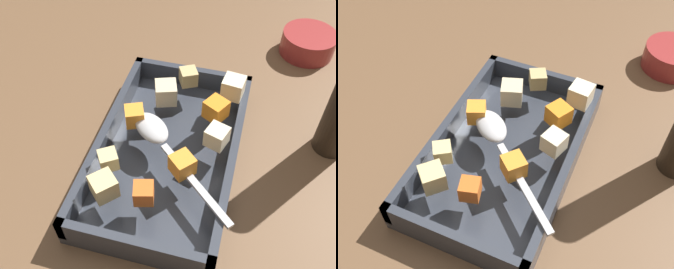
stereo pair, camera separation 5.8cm
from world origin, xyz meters
The scene contains 14 objects.
ground_plane centered at (0.00, 0.00, 0.00)m, with size 4.00×4.00×0.00m, color brown.
baking_dish centered at (0.02, -0.01, 0.02)m, with size 0.35×0.21×0.05m.
carrot_chunk_front_center centered at (0.07, 0.03, 0.07)m, with size 0.03×0.03×0.03m, color orange.
carrot_chunk_far_left centered at (-0.04, 0.05, 0.07)m, with size 0.03×0.03×0.03m, color orange.
carrot_chunk_far_right centered at (0.13, -0.01, 0.06)m, with size 0.03×0.03×0.03m, color orange.
carrot_chunk_corner_ne centered at (0.00, -0.06, 0.07)m, with size 0.03×0.03×0.03m, color orange.
potato_chunk_mid_right centered at (-0.06, -0.03, 0.07)m, with size 0.03×0.03×0.03m, color beige.
potato_chunk_near_right centered at (0.13, -0.06, 0.07)m, with size 0.03×0.03×0.03m, color #E0CC89.
potato_chunk_heap_side centered at (0.01, 0.06, 0.07)m, with size 0.03×0.03×0.03m, color beige.
potato_chunk_corner_sw centered at (-0.10, 0.07, 0.07)m, with size 0.03×0.03×0.03m, color beige.
potato_chunk_near_spoon centered at (-0.11, -0.01, 0.07)m, with size 0.03×0.03×0.03m, color tan.
potato_chunk_mid_left centered at (0.09, -0.07, 0.06)m, with size 0.03×0.03×0.03m, color #E0CC89.
serving_spoon centered at (0.02, -0.02, 0.06)m, with size 0.17×0.18×0.02m.
small_prep_bowl centered at (-0.32, 0.19, 0.02)m, with size 0.11×0.11×0.05m, color maroon.
Camera 1 is at (0.39, 0.09, 0.50)m, focal length 42.59 mm.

